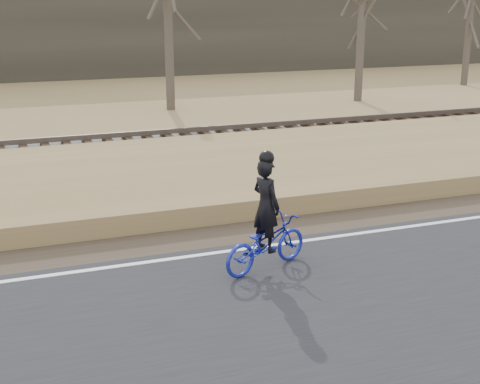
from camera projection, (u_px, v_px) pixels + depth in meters
name	position (u px, v px, depth m)	size (l,w,h in m)	color
ground	(191.00, 264.00, 12.05)	(120.00, 120.00, 0.00)	olive
road	(238.00, 324.00, 9.79)	(120.00, 6.00, 0.06)	black
edge_line	(188.00, 257.00, 12.21)	(120.00, 0.12, 0.01)	silver
shoulder	(174.00, 241.00, 13.12)	(120.00, 1.60, 0.04)	#473A2B
embankment	(141.00, 191.00, 15.76)	(120.00, 5.00, 0.44)	olive
ballast	(113.00, 155.00, 19.18)	(120.00, 3.00, 0.45)	slate
railroad	(112.00, 145.00, 19.09)	(120.00, 2.40, 0.29)	black
treeline_backdrop	(43.00, 25.00, 38.17)	(120.00, 4.00, 6.00)	#383328
cyclist	(266.00, 233.00, 11.51)	(1.89, 1.21, 2.12)	#16209C
bare_tree_center	(168.00, 13.00, 27.02)	(0.36, 0.36, 7.84)	#51483B
bare_tree_right	(361.00, 26.00, 29.52)	(0.36, 0.36, 6.63)	#51483B
bare_tree_far_right	(470.00, 13.00, 34.72)	(0.36, 0.36, 7.50)	#51483B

